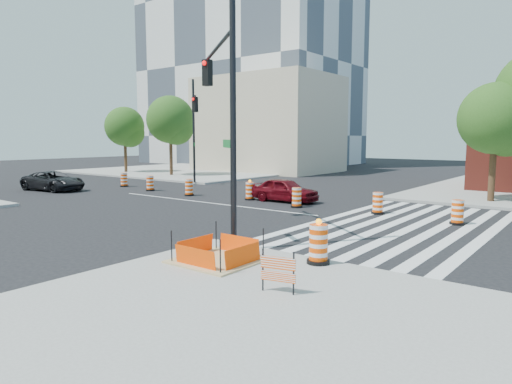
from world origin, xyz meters
The scene contains 23 objects.
ground centered at (0.00, 0.00, 0.00)m, with size 120.00×120.00×0.00m, color black.
sidewalk_nw centered at (-18.00, 18.00, 0.07)m, with size 22.00×22.00×0.15m, color gray.
crosswalk_east centered at (10.95, 0.00, 0.01)m, with size 6.75×13.50×0.01m.
lane_centerline centered at (0.00, 0.00, 0.01)m, with size 14.00×0.12×0.01m, color silver.
excavation_pit centered at (9.00, -9.00, 0.22)m, with size 2.20×2.20×0.90m.
tower_nw centered at (-24.00, 34.00, 22.50)m, with size 28.00×18.00×45.00m, color silver.
beige_midrise centered at (-12.00, 22.00, 5.00)m, with size 14.00×10.00×10.00m, color #BEAF91.
red_coupe centered at (3.15, 2.96, 0.67)m, with size 1.57×3.91×1.33m, color #53070E.
dark_suv centered at (-12.48, -2.12, 0.66)m, with size 2.18×4.72×1.31m, color black.
signal_pole_se centered at (6.76, -6.24, 5.26)m, with size 5.20×4.14×8.60m.
signal_pole_nw centered at (-6.83, 5.79, 4.83)m, with size 4.42×4.18×7.87m.
pit_drum centered at (11.34, -7.51, 0.66)m, with size 0.63×0.63×1.24m.
barricade centered at (11.83, -10.13, 0.68)m, with size 0.80×0.23×0.96m.
tree_north_a centered at (-21.50, 10.54, 4.51)m, with size 3.95×3.95×6.72m.
tree_north_b centered at (-14.85, 10.71, 5.02)m, with size 4.39×4.39×7.47m.
tree_north_c centered at (12.53, 9.25, 4.39)m, with size 3.87×3.85×6.54m.
median_drum_0 centered at (-10.77, 2.38, 0.48)m, with size 0.60×0.60×1.02m.
median_drum_1 centered at (-7.13, 1.82, 0.48)m, with size 0.60×0.60×1.02m.
median_drum_2 centered at (-3.09, 1.56, 0.48)m, with size 0.60×0.60×1.02m.
median_drum_3 centered at (1.11, 2.35, 0.49)m, with size 0.60×0.60×1.18m.
median_drum_4 centered at (4.84, 1.55, 0.48)m, with size 0.60×0.60×1.02m.
median_drum_5 centered at (8.97, 2.17, 0.48)m, with size 0.60×0.60×1.02m.
median_drum_6 centered at (12.65, 1.64, 0.48)m, with size 0.60×0.60×1.02m.
Camera 1 is at (17.42, -18.17, 3.55)m, focal length 32.00 mm.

